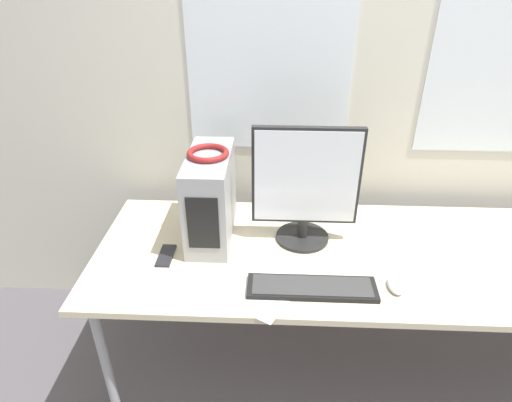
{
  "coord_description": "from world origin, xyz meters",
  "views": [
    {
      "loc": [
        -0.52,
        -1.1,
        1.84
      ],
      "look_at": [
        -0.59,
        0.41,
        0.97
      ],
      "focal_mm": 30.0,
      "sensor_mm": 36.0,
      "label": 1
    }
  ],
  "objects_px": {
    "pc_tower": "(211,197)",
    "cell_phone": "(166,256)",
    "mouse": "(396,286)",
    "headphones": "(208,153)",
    "monitor_main": "(306,186)",
    "keyboard": "(312,288)"
  },
  "relations": [
    {
      "from": "pc_tower",
      "to": "cell_phone",
      "type": "bearing_deg",
      "value": -134.16
    },
    {
      "from": "pc_tower",
      "to": "mouse",
      "type": "bearing_deg",
      "value": -24.29
    },
    {
      "from": "headphones",
      "to": "mouse",
      "type": "height_order",
      "value": "headphones"
    },
    {
      "from": "pc_tower",
      "to": "cell_phone",
      "type": "relative_size",
      "value": 2.93
    },
    {
      "from": "mouse",
      "to": "cell_phone",
      "type": "distance_m",
      "value": 0.94
    },
    {
      "from": "pc_tower",
      "to": "monitor_main",
      "type": "relative_size",
      "value": 0.82
    },
    {
      "from": "headphones",
      "to": "cell_phone",
      "type": "height_order",
      "value": "headphones"
    },
    {
      "from": "monitor_main",
      "to": "mouse",
      "type": "height_order",
      "value": "monitor_main"
    },
    {
      "from": "headphones",
      "to": "mouse",
      "type": "bearing_deg",
      "value": -24.35
    },
    {
      "from": "pc_tower",
      "to": "mouse",
      "type": "relative_size",
      "value": 4.2
    },
    {
      "from": "pc_tower",
      "to": "headphones",
      "type": "xyz_separation_m",
      "value": [
        0.0,
        0.0,
        0.21
      ]
    },
    {
      "from": "cell_phone",
      "to": "pc_tower",
      "type": "bearing_deg",
      "value": 45.92
    },
    {
      "from": "monitor_main",
      "to": "headphones",
      "type": "bearing_deg",
      "value": 176.96
    },
    {
      "from": "headphones",
      "to": "cell_phone",
      "type": "bearing_deg",
      "value": -134.03
    },
    {
      "from": "headphones",
      "to": "monitor_main",
      "type": "distance_m",
      "value": 0.43
    },
    {
      "from": "headphones",
      "to": "cell_phone",
      "type": "relative_size",
      "value": 1.19
    },
    {
      "from": "monitor_main",
      "to": "mouse",
      "type": "relative_size",
      "value": 5.11
    },
    {
      "from": "pc_tower",
      "to": "monitor_main",
      "type": "xyz_separation_m",
      "value": [
        0.41,
        -0.02,
        0.07
      ]
    },
    {
      "from": "pc_tower",
      "to": "headphones",
      "type": "distance_m",
      "value": 0.21
    },
    {
      "from": "monitor_main",
      "to": "keyboard",
      "type": "bearing_deg",
      "value": -86.64
    },
    {
      "from": "monitor_main",
      "to": "cell_phone",
      "type": "bearing_deg",
      "value": -164.71
    },
    {
      "from": "headphones",
      "to": "monitor_main",
      "type": "height_order",
      "value": "monitor_main"
    }
  ]
}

